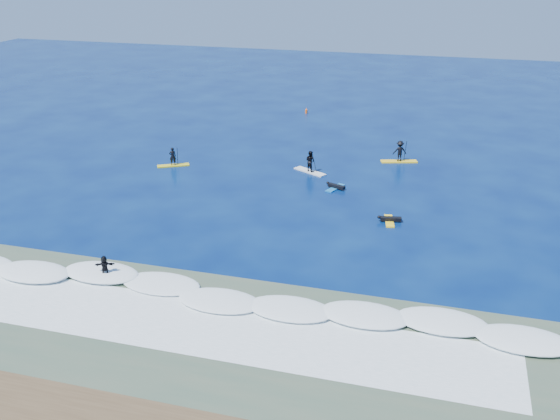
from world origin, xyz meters
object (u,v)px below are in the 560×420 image
(sup_paddler_left, at_px, (173,159))
(prone_paddler_far, at_px, (335,187))
(marker_buoy, at_px, (306,111))
(sup_paddler_center, at_px, (310,163))
(wave_surfer, at_px, (105,267))
(sup_paddler_right, at_px, (400,152))
(prone_paddler_near, at_px, (390,220))

(sup_paddler_left, relative_size, prone_paddler_far, 1.28)
(marker_buoy, bearing_deg, sup_paddler_left, -107.81)
(sup_paddler_left, relative_size, marker_buoy, 4.29)
(sup_paddler_center, xyz_separation_m, prone_paddler_far, (2.94, -3.41, -0.69))
(marker_buoy, bearing_deg, wave_surfer, -92.91)
(wave_surfer, bearing_deg, sup_paddler_center, 49.68)
(wave_surfer, xyz_separation_m, marker_buoy, (2.16, 42.45, -0.50))
(sup_paddler_left, relative_size, sup_paddler_right, 0.83)
(prone_paddler_far, bearing_deg, marker_buoy, 40.22)
(sup_paddler_left, bearing_deg, prone_paddler_near, -48.79)
(marker_buoy, bearing_deg, sup_paddler_center, -75.67)
(prone_paddler_far, bearing_deg, sup_paddler_right, -6.02)
(sup_paddler_left, bearing_deg, wave_surfer, -105.51)
(prone_paddler_near, bearing_deg, prone_paddler_far, 31.55)
(sup_paddler_left, xyz_separation_m, marker_buoy, (7.11, 22.14, -0.34))
(wave_surfer, bearing_deg, prone_paddler_near, 18.64)
(prone_paddler_near, relative_size, wave_surfer, 1.14)
(prone_paddler_near, distance_m, marker_buoy, 32.18)
(prone_paddler_near, relative_size, prone_paddler_far, 1.02)
(prone_paddler_far, bearing_deg, prone_paddler_near, -116.36)
(sup_paddler_left, xyz_separation_m, prone_paddler_far, (15.26, -1.68, -0.47))
(sup_paddler_right, bearing_deg, wave_surfer, -135.09)
(sup_paddler_center, height_order, wave_surfer, sup_paddler_center)
(sup_paddler_left, height_order, sup_paddler_right, sup_paddler_right)
(sup_paddler_right, xyz_separation_m, wave_surfer, (-14.64, -27.01, -0.12))
(sup_paddler_right, relative_size, prone_paddler_near, 1.51)
(sup_paddler_right, height_order, wave_surfer, sup_paddler_right)
(prone_paddler_near, xyz_separation_m, marker_buoy, (-13.19, 29.35, 0.13))
(sup_paddler_center, relative_size, marker_buoy, 4.81)
(prone_paddler_far, distance_m, marker_buoy, 25.17)
(prone_paddler_far, height_order, marker_buoy, marker_buoy)
(sup_paddler_left, xyz_separation_m, sup_paddler_right, (19.60, 6.70, 0.28))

